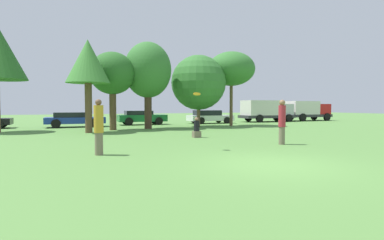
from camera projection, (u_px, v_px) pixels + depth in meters
name	position (u px, v px, depth m)	size (l,w,h in m)	color
ground_plane	(273.00, 165.00, 8.95)	(120.00, 120.00, 0.00)	#54843D
person_thrower	(99.00, 127.00, 10.72)	(0.33, 0.33, 1.92)	#726651
person_catcher	(282.00, 121.00, 13.66)	(0.31, 0.31, 1.95)	#726651
frisbee	(197.00, 94.00, 11.92)	(0.29, 0.28, 0.13)	orange
bystander_sitting	(197.00, 129.00, 16.72)	(0.40, 0.34, 1.08)	#726651
tree_1	(88.00, 63.00, 19.47)	(2.70, 2.70, 5.81)	brown
tree_2	(112.00, 74.00, 21.68)	(3.09, 3.09, 5.41)	brown
tree_3	(148.00, 71.00, 22.99)	(3.44, 3.44, 6.36)	#473323
tree_4	(199.00, 83.00, 25.11)	(4.38, 4.38, 5.74)	brown
tree_5	(231.00, 69.00, 26.32)	(3.95, 3.95, 6.22)	brown
parked_car_blue	(74.00, 119.00, 24.92)	(4.58, 2.17, 1.17)	#1E389E
parked_car_green	(141.00, 117.00, 28.06)	(4.33, 1.98, 1.26)	#196633
parked_car_white	(209.00, 117.00, 30.22)	(4.37, 2.15, 1.26)	silver
delivery_truck_silver	(266.00, 110.00, 33.44)	(5.92, 2.54, 2.26)	#2D2D33
delivery_truck_red	(307.00, 110.00, 35.75)	(5.60, 2.43, 2.21)	#2D2D33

